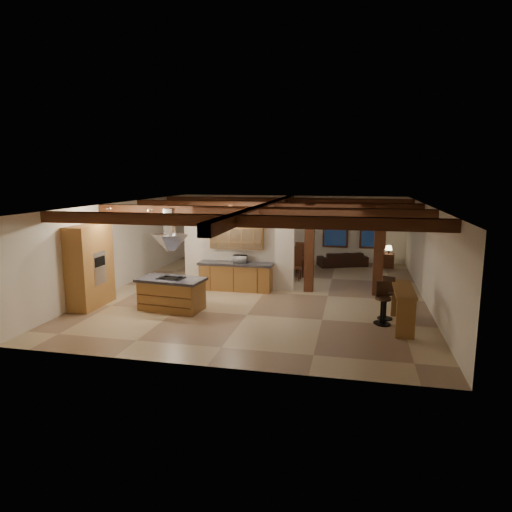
{
  "coord_description": "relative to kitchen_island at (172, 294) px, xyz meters",
  "views": [
    {
      "loc": [
        2.83,
        -14.27,
        3.83
      ],
      "look_at": [
        -0.39,
        0.5,
        1.12
      ],
      "focal_mm": 32.0,
      "sensor_mm": 36.0,
      "label": 1
    }
  ],
  "objects": [
    {
      "name": "side_table",
      "position": [
        6.46,
        7.5,
        -0.17
      ],
      "size": [
        0.52,
        0.52,
        0.59
      ],
      "primitive_type": "cube",
      "rotation": [
        0.0,
        0.0,
        -0.11
      ],
      "color": "#3C160F",
      "rests_on": "ground"
    },
    {
      "name": "ceiling_beams",
      "position": [
        2.23,
        2.43,
        2.29
      ],
      "size": [
        10.0,
        12.0,
        0.28
      ],
      "color": "#3C160F",
      "rests_on": "room_walls"
    },
    {
      "name": "back_counter",
      "position": [
        1.23,
        2.54,
        0.01
      ],
      "size": [
        2.5,
        0.66,
        0.94
      ],
      "color": "#945C2F",
      "rests_on": "ground"
    },
    {
      "name": "dining_table",
      "position": [
        2.29,
        5.19,
        -0.12
      ],
      "size": [
        2.07,
        1.32,
        0.69
      ],
      "primitive_type": "imported",
      "rotation": [
        0.0,
        0.0,
        0.12
      ],
      "color": "#371B0D",
      "rests_on": "ground"
    },
    {
      "name": "partition_wall",
      "position": [
        1.23,
        2.93,
        0.63
      ],
      "size": [
        3.8,
        0.18,
        2.2
      ],
      "primitive_type": "cube",
      "color": "silver",
      "rests_on": "ground"
    },
    {
      "name": "back_windows",
      "position": [
        5.03,
        8.37,
        1.03
      ],
      "size": [
        2.7,
        0.07,
        1.7
      ],
      "color": "#3C160F",
      "rests_on": "room_walls"
    },
    {
      "name": "table_lamp",
      "position": [
        6.46,
        7.5,
        0.36
      ],
      "size": [
        0.29,
        0.29,
        0.34
      ],
      "color": "black",
      "rests_on": "side_table"
    },
    {
      "name": "bar_stool_a",
      "position": [
        5.85,
        -0.08,
        0.09
      ],
      "size": [
        0.41,
        0.42,
        1.11
      ],
      "color": "black",
      "rests_on": "ground"
    },
    {
      "name": "bar_counter",
      "position": [
        6.32,
        -0.17,
        0.22
      ],
      "size": [
        0.5,
        1.94,
        1.01
      ],
      "color": "#945C2F",
      "rests_on": "ground"
    },
    {
      "name": "timber_posts",
      "position": [
        4.73,
        2.93,
        1.3
      ],
      "size": [
        2.5,
        0.3,
        2.9
      ],
      "color": "#3C160F",
      "rests_on": "ground"
    },
    {
      "name": "pantry_cabinet",
      "position": [
        -2.44,
        -0.17,
        0.73
      ],
      "size": [
        0.67,
        1.6,
        2.4
      ],
      "color": "#945C2F",
      "rests_on": "ground"
    },
    {
      "name": "bar_stool_b",
      "position": [
        5.95,
        0.42,
        0.11
      ],
      "size": [
        0.43,
        0.44,
        1.14
      ],
      "color": "black",
      "rests_on": "ground"
    },
    {
      "name": "upper_display_cabinet",
      "position": [
        1.23,
        2.74,
        1.38
      ],
      "size": [
        1.8,
        0.36,
        0.95
      ],
      "color": "#945C2F",
      "rests_on": "partition_wall"
    },
    {
      "name": "bar_stool_c",
      "position": [
        5.81,
        0.0,
        0.09
      ],
      "size": [
        0.38,
        0.38,
        1.09
      ],
      "color": "black",
      "rests_on": "ground"
    },
    {
      "name": "room_walls",
      "position": [
        2.23,
        2.43,
        1.31
      ],
      "size": [
        12.0,
        12.0,
        12.0
      ],
      "color": "silver",
      "rests_on": "ground"
    },
    {
      "name": "microwave",
      "position": [
        1.38,
        2.54,
        0.6
      ],
      "size": [
        0.49,
        0.36,
        0.25
      ],
      "primitive_type": "imported",
      "rotation": [
        0.0,
        0.0,
        3.25
      ],
      "color": "silver",
      "rests_on": "back_counter"
    },
    {
      "name": "recessed_cans",
      "position": [
        -0.31,
        0.5,
        2.4
      ],
      "size": [
        3.16,
        2.46,
        0.03
      ],
      "color": "silver",
      "rests_on": "room_walls"
    },
    {
      "name": "sofa",
      "position": [
        4.59,
        7.45,
        -0.17
      ],
      "size": [
        2.18,
        1.51,
        0.59
      ],
      "primitive_type": "imported",
      "rotation": [
        0.0,
        0.0,
        3.53
      ],
      "color": "black",
      "rests_on": "ground"
    },
    {
      "name": "range_hood",
      "position": [
        0.0,
        0.0,
        1.32
      ],
      "size": [
        1.1,
        1.1,
        1.4
      ],
      "color": "silver",
      "rests_on": "room_walls"
    },
    {
      "name": "dining_chairs",
      "position": [
        2.29,
        5.19,
        0.16
      ],
      "size": [
        1.97,
        1.97,
        1.23
      ],
      "color": "#3C160F",
      "rests_on": "ground"
    },
    {
      "name": "kitchen_island",
      "position": [
        0.0,
        0.0,
        0.0
      ],
      "size": [
        1.97,
        1.2,
        0.93
      ],
      "color": "#945C2F",
      "rests_on": "ground"
    },
    {
      "name": "ground",
      "position": [
        2.23,
        2.43,
        -0.47
      ],
      "size": [
        12.0,
        12.0,
        0.0
      ],
      "primitive_type": "plane",
      "color": "tan",
      "rests_on": "ground"
    },
    {
      "name": "framed_art",
      "position": [
        0.73,
        8.37,
        1.23
      ],
      "size": [
        0.65,
        0.05,
        0.85
      ],
      "color": "#3C160F",
      "rests_on": "room_walls"
    }
  ]
}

